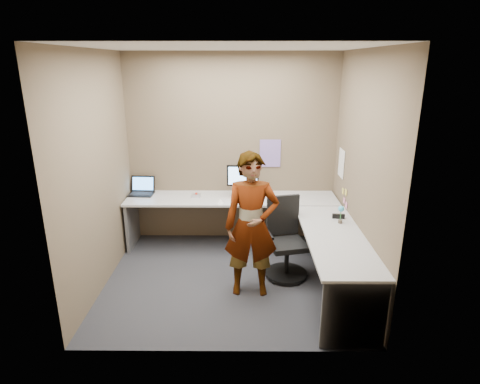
{
  "coord_description": "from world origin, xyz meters",
  "views": [
    {
      "loc": [
        0.16,
        -4.38,
        2.56
      ],
      "look_at": [
        0.12,
        0.25,
        1.05
      ],
      "focal_mm": 30.0,
      "sensor_mm": 36.0,
      "label": 1
    }
  ],
  "objects_px": {
    "desk": "(265,223)",
    "office_chair": "(286,245)",
    "person": "(251,226)",
    "monitor": "(243,177)"
  },
  "relations": [
    {
      "from": "monitor",
      "to": "office_chair",
      "type": "relative_size",
      "value": 0.45
    },
    {
      "from": "desk",
      "to": "office_chair",
      "type": "distance_m",
      "value": 0.4
    },
    {
      "from": "desk",
      "to": "person",
      "type": "relative_size",
      "value": 1.8
    },
    {
      "from": "monitor",
      "to": "desk",
      "type": "bearing_deg",
      "value": -64.61
    },
    {
      "from": "desk",
      "to": "office_chair",
      "type": "relative_size",
      "value": 3.04
    },
    {
      "from": "office_chair",
      "to": "monitor",
      "type": "bearing_deg",
      "value": 109.44
    },
    {
      "from": "desk",
      "to": "monitor",
      "type": "distance_m",
      "value": 0.78
    },
    {
      "from": "monitor",
      "to": "person",
      "type": "relative_size",
      "value": 0.27
    },
    {
      "from": "desk",
      "to": "person",
      "type": "xyz_separation_m",
      "value": [
        -0.18,
        -0.65,
        0.24
      ]
    },
    {
      "from": "person",
      "to": "desk",
      "type": "bearing_deg",
      "value": 73.73
    }
  ]
}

